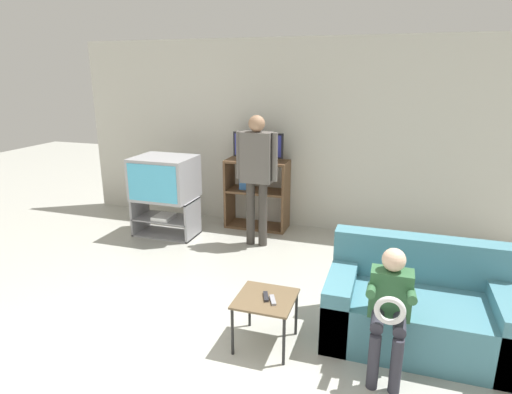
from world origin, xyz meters
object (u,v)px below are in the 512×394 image
Objects in this scene: tv_stand at (166,217)px; snack_table at (266,303)px; person_standing_adult at (257,168)px; television_main at (165,178)px; remote_control_white at (273,300)px; couch at (417,309)px; television_flat at (258,147)px; remote_control_black at (266,297)px; person_seated_child at (390,303)px; media_shelf at (257,193)px.

tv_stand reaches higher than snack_table.
snack_table is 0.28× the size of person_standing_adult.
snack_table is (1.99, -1.95, -0.43)m from television_main.
remote_control_white is 0.09× the size of person_standing_adult.
couch is (1.10, 0.49, -0.16)m from remote_control_white.
remote_control_white is at bearing -155.90° from couch.
remote_control_white is at bearing -69.81° from television_flat.
person_standing_adult is at bearing -73.64° from television_flat.
remote_control_black is 0.95m from person_seated_child.
remote_control_white is 2.25m from person_standing_adult.
remote_control_black is at bearing -44.29° from television_main.
tv_stand is 5.86× the size of remote_control_white.
television_main is 3.55m from person_seated_child.
person_seated_child reaches higher than remote_control_black.
couch is at bearing 0.20° from remote_control_black.
television_main is at bearing -148.90° from television_flat.
remote_control_black is 0.08m from remote_control_white.
television_flat reaches higher than couch.
person_seated_child is (0.94, -0.03, 0.13)m from remote_control_black.
remote_control_black reaches higher than snack_table.
tv_stand is 2.80m from remote_control_black.
tv_stand is 0.58× the size of couch.
person_standing_adult is 2.66m from person_seated_child.
remote_control_white is (0.97, -2.64, -0.73)m from television_flat.
tv_stand is 0.51× the size of person_standing_adult.
television_flat reaches higher than television_main.
television_flat is 3.11m from couch.
remote_control_white is (0.07, -0.03, 0.00)m from remote_control_black.
remote_control_black is (2.01, -1.94, 0.18)m from tv_stand.
person_seated_child reaches higher than remote_control_white.
snack_table is at bearing -44.01° from tv_stand.
television_main is 2.82m from snack_table.
couch is at bearing -25.20° from television_main.
media_shelf is at bearing 31.61° from tv_stand.
person_standing_adult reaches higher than tv_stand.
remote_control_white is at bearing -43.85° from television_main.
person_standing_adult is at bearing 2.36° from tv_stand.
remote_control_black and remote_control_white have the same top height.
remote_control_white is 1.22m from couch.
television_flat reaches higher than media_shelf.
person_seated_child is (2.95, -1.97, 0.31)m from tv_stand.
remote_control_black is 1.26m from couch.
person_seated_child is at bearing -55.08° from television_flat.
television_main is at bearing -148.23° from media_shelf.
person_seated_child is at bearing -2.01° from snack_table.
television_flat is at bearing 109.09° from snack_table.
snack_table is 0.10m from remote_control_white.
television_main is at bearing 145.99° from person_seated_child.
snack_table is at bearing -70.09° from person_standing_adult.
media_shelf is 2.77m from remote_control_black.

